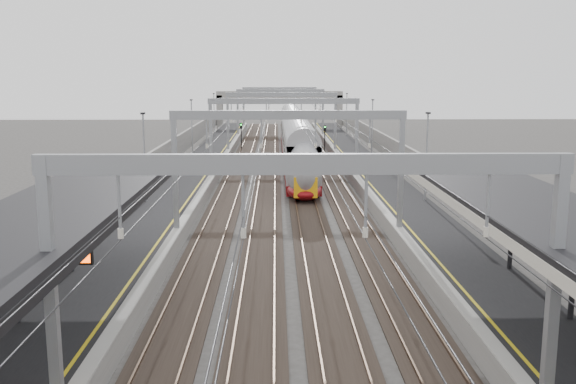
{
  "coord_description": "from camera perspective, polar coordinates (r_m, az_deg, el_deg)",
  "views": [
    {
      "loc": [
        -0.7,
        -13.31,
        9.43
      ],
      "look_at": [
        0.0,
        23.13,
        2.85
      ],
      "focal_mm": 40.0,
      "sensor_mm": 36.0,
      "label": 1
    }
  ],
  "objects": [
    {
      "name": "signal_red_far",
      "position": [
        79.97,
        3.29,
        5.19
      ],
      "size": [
        0.32,
        0.32,
        3.48
      ],
      "color": "black",
      "rests_on": "ground"
    },
    {
      "name": "train",
      "position": [
        70.64,
        0.69,
        4.33
      ],
      "size": [
        2.79,
        50.83,
        4.41
      ],
      "color": "maroon",
      "rests_on": "ground"
    },
    {
      "name": "overhead_line",
      "position": [
        65.01,
        -0.49,
        7.34
      ],
      "size": [
        13.0,
        140.0,
        6.6
      ],
      "color": "gray",
      "rests_on": "platform_left"
    },
    {
      "name": "platform_right",
      "position": [
        59.63,
        7.31,
        1.54
      ],
      "size": [
        4.0,
        120.0,
        1.0
      ],
      "primitive_type": "cube",
      "color": "black",
      "rests_on": "ground"
    },
    {
      "name": "wall_right",
      "position": [
        60.02,
        10.36,
        2.57
      ],
      "size": [
        0.3,
        120.0,
        3.2
      ],
      "primitive_type": "cube",
      "color": "gray",
      "rests_on": "ground"
    },
    {
      "name": "overbridge",
      "position": [
        113.39,
        -0.75,
        8.15
      ],
      "size": [
        22.0,
        2.2,
        6.9
      ],
      "color": "gray",
      "rests_on": "ground"
    },
    {
      "name": "signal_green",
      "position": [
        84.12,
        -4.18,
        5.43
      ],
      "size": [
        0.32,
        0.32,
        3.48
      ],
      "color": "black",
      "rests_on": "ground"
    },
    {
      "name": "platform_left",
      "position": [
        59.44,
        -8.14,
        1.49
      ],
      "size": [
        4.0,
        120.0,
        1.0
      ],
      "primitive_type": "cube",
      "color": "black",
      "rests_on": "ground"
    },
    {
      "name": "wall_left",
      "position": [
        59.76,
        -11.22,
        2.51
      ],
      "size": [
        0.3,
        120.0,
        3.2
      ],
      "primitive_type": "cube",
      "color": "gray",
      "rests_on": "ground"
    },
    {
      "name": "tracks",
      "position": [
        59.06,
        -0.41,
        1.1
      ],
      "size": [
        11.4,
        140.0,
        0.2
      ],
      "color": "black",
      "rests_on": "ground"
    },
    {
      "name": "signal_red_near",
      "position": [
        81.22,
        1.66,
        5.28
      ],
      "size": [
        0.32,
        0.32,
        3.48
      ],
      "color": "black",
      "rests_on": "ground"
    }
  ]
}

